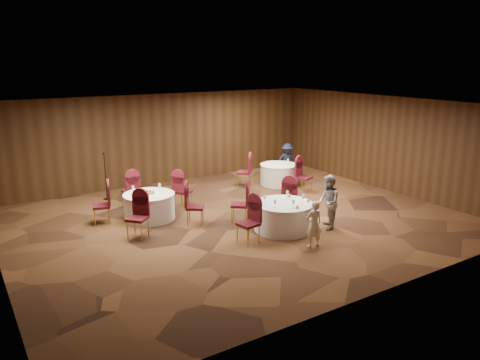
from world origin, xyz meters
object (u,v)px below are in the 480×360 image
woman_a (314,224)px  man_c (287,160)px  table_left (149,206)px  woman_b (328,202)px  table_main (283,216)px  mic_stand (106,186)px  table_right (279,174)px

woman_a → man_c: (3.67, 5.75, 0.07)m
table_left → woman_b: (3.72, -3.24, 0.35)m
table_main → woman_a: woman_a is taller
table_left → mic_stand: size_ratio=0.95×
table_right → man_c: bearing=37.1°
woman_a → table_right: bearing=-107.9°
table_left → man_c: size_ratio=1.11×
woman_a → man_c: size_ratio=0.89×
mic_stand → woman_b: (4.17, -5.79, 0.29)m
woman_b → table_right: bearing=-167.2°
woman_b → table_main: bearing=-83.9°
table_left → woman_b: bearing=-41.1°
table_right → man_c: man_c is taller
woman_a → mic_stand: bearing=-54.6°
mic_stand → woman_a: (3.03, -6.54, 0.14)m
table_left → woman_a: size_ratio=1.25×
table_right → woman_a: (-2.74, -5.04, 0.20)m
table_left → woman_a: (2.58, -3.99, 0.20)m
table_left → woman_a: woman_a is taller
table_right → woman_b: (-1.60, -4.29, 0.35)m
man_c → woman_b: bearing=-88.6°
man_c → table_left: bearing=-136.0°
table_right → woman_b: woman_b is taller
table_main → table_left: 3.79m
table_left → woman_a: bearing=-57.1°
table_right → woman_a: bearing=-118.5°
woman_a → man_c: 6.82m
woman_b → table_left: bearing=-97.8°
table_right → woman_b: 4.59m
table_left → table_right: size_ratio=1.09×
man_c → table_main: bearing=-100.6°
mic_stand → man_c: 6.75m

